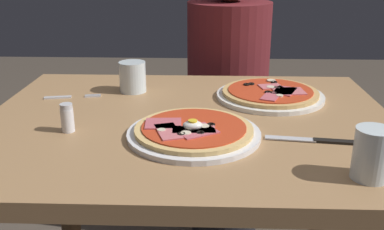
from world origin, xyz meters
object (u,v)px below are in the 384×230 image
pizza_foreground (193,131)px  pizza_across_left (270,94)px  diner_person (227,107)px  dining_table (189,166)px  water_glass_near (372,157)px  salt_shaker (67,118)px  water_glass_far (133,79)px  knife (316,140)px  fork (68,97)px

pizza_foreground → pizza_across_left: 0.36m
diner_person → dining_table: bearing=79.4°
pizza_foreground → diner_person: (0.11, 0.79, -0.22)m
water_glass_near → salt_shaker: bearing=161.8°
pizza_across_left → diner_person: size_ratio=0.26×
dining_table → water_glass_near: size_ratio=10.59×
dining_table → water_glass_far: 0.33m
pizza_foreground → pizza_across_left: size_ratio=0.99×
pizza_across_left → salt_shaker: salt_shaker is taller
dining_table → knife: 0.34m
pizza_across_left → fork: (-0.58, -0.02, -0.01)m
water_glass_near → fork: (-0.69, 0.45, -0.04)m
water_glass_far → diner_person: (0.30, 0.45, -0.24)m
pizza_across_left → salt_shaker: (-0.50, -0.27, 0.02)m
salt_shaker → diner_person: 0.90m
pizza_across_left → dining_table: bearing=-142.6°
knife → diner_person: bearing=101.3°
pizza_across_left → water_glass_far: water_glass_far is taller
salt_shaker → diner_person: size_ratio=0.06×
fork → diner_person: (0.48, 0.52, -0.21)m
pizza_foreground → water_glass_near: size_ratio=3.09×
water_glass_far → fork: size_ratio=0.57×
pizza_across_left → water_glass_far: bearing=172.8°
fork → dining_table: bearing=-23.5°
dining_table → water_glass_far: bearing=128.5°
dining_table → water_glass_near: (0.34, -0.30, 0.18)m
salt_shaker → diner_person: diner_person is taller
dining_table → water_glass_far: water_glass_far is taller
water_glass_near → fork: size_ratio=0.62×
dining_table → water_glass_near: bearing=-41.1°
dining_table → diner_person: diner_person is taller
dining_table → salt_shaker: salt_shaker is taller
water_glass_far → water_glass_near: bearing=-45.1°
pizza_across_left → water_glass_near: water_glass_near is taller
water_glass_far → diner_person: size_ratio=0.08×
pizza_across_left → water_glass_near: 0.49m
knife → water_glass_near: bearing=-70.5°
pizza_across_left → water_glass_far: 0.40m
pizza_across_left → knife: 0.31m
diner_person → water_glass_near: bearing=102.7°
diner_person → water_glass_far: bearing=56.1°
knife → diner_person: size_ratio=0.17×
water_glass_near → water_glass_far: water_glass_near is taller
dining_table → fork: bearing=156.5°
salt_shaker → pizza_across_left: bearing=28.1°
fork → salt_shaker: salt_shaker is taller
water_glass_far → dining_table: bearing=-51.5°
pizza_across_left → fork: pizza_across_left is taller
salt_shaker → diner_person: bearing=62.4°
pizza_across_left → diner_person: diner_person is taller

